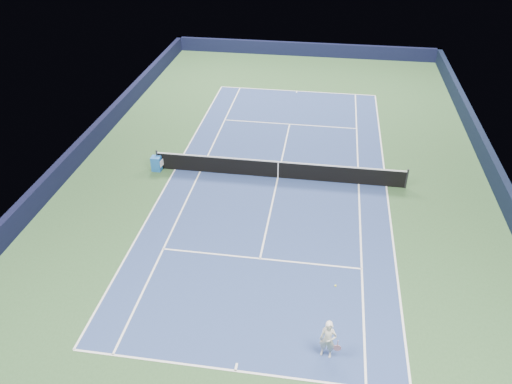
# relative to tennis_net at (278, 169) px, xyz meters

# --- Properties ---
(ground) EXTENTS (40.00, 40.00, 0.00)m
(ground) POSITION_rel_tennis_net_xyz_m (0.00, 0.00, -0.50)
(ground) COLOR #2A4A28
(ground) RESTS_ON ground
(wall_far) EXTENTS (22.00, 0.35, 1.10)m
(wall_far) POSITION_rel_tennis_net_xyz_m (0.00, 19.82, 0.05)
(wall_far) COLOR black
(wall_far) RESTS_ON ground
(wall_right) EXTENTS (0.35, 40.00, 1.10)m
(wall_right) POSITION_rel_tennis_net_xyz_m (10.82, 0.00, 0.05)
(wall_right) COLOR black
(wall_right) RESTS_ON ground
(wall_left) EXTENTS (0.35, 40.00, 1.10)m
(wall_left) POSITION_rel_tennis_net_xyz_m (-10.82, 0.00, 0.05)
(wall_left) COLOR black
(wall_left) RESTS_ON ground
(court_surface) EXTENTS (10.97, 23.77, 0.01)m
(court_surface) POSITION_rel_tennis_net_xyz_m (0.00, 0.00, -0.50)
(court_surface) COLOR navy
(court_surface) RESTS_ON ground
(baseline_far) EXTENTS (10.97, 0.08, 0.00)m
(baseline_far) POSITION_rel_tennis_net_xyz_m (0.00, 11.88, -0.50)
(baseline_far) COLOR white
(baseline_far) RESTS_ON ground
(baseline_near) EXTENTS (10.97, 0.08, 0.00)m
(baseline_near) POSITION_rel_tennis_net_xyz_m (0.00, -11.88, -0.50)
(baseline_near) COLOR white
(baseline_near) RESTS_ON ground
(sideline_doubles_right) EXTENTS (0.08, 23.77, 0.00)m
(sideline_doubles_right) POSITION_rel_tennis_net_xyz_m (5.49, 0.00, -0.50)
(sideline_doubles_right) COLOR white
(sideline_doubles_right) RESTS_ON ground
(sideline_doubles_left) EXTENTS (0.08, 23.77, 0.00)m
(sideline_doubles_left) POSITION_rel_tennis_net_xyz_m (-5.49, 0.00, -0.50)
(sideline_doubles_left) COLOR white
(sideline_doubles_left) RESTS_ON ground
(sideline_singles_right) EXTENTS (0.08, 23.77, 0.00)m
(sideline_singles_right) POSITION_rel_tennis_net_xyz_m (4.12, 0.00, -0.50)
(sideline_singles_right) COLOR white
(sideline_singles_right) RESTS_ON ground
(sideline_singles_left) EXTENTS (0.08, 23.77, 0.00)m
(sideline_singles_left) POSITION_rel_tennis_net_xyz_m (-4.12, 0.00, -0.50)
(sideline_singles_left) COLOR white
(sideline_singles_left) RESTS_ON ground
(service_line_far) EXTENTS (8.23, 0.08, 0.00)m
(service_line_far) POSITION_rel_tennis_net_xyz_m (0.00, 6.40, -0.50)
(service_line_far) COLOR white
(service_line_far) RESTS_ON ground
(service_line_near) EXTENTS (8.23, 0.08, 0.00)m
(service_line_near) POSITION_rel_tennis_net_xyz_m (0.00, -6.40, -0.50)
(service_line_near) COLOR white
(service_line_near) RESTS_ON ground
(center_service_line) EXTENTS (0.08, 12.80, 0.00)m
(center_service_line) POSITION_rel_tennis_net_xyz_m (0.00, 0.00, -0.50)
(center_service_line) COLOR white
(center_service_line) RESTS_ON ground
(center_mark_far) EXTENTS (0.08, 0.30, 0.00)m
(center_mark_far) POSITION_rel_tennis_net_xyz_m (0.00, 11.73, -0.50)
(center_mark_far) COLOR white
(center_mark_far) RESTS_ON ground
(center_mark_near) EXTENTS (0.08, 0.30, 0.00)m
(center_mark_near) POSITION_rel_tennis_net_xyz_m (0.00, -11.73, -0.50)
(center_mark_near) COLOR white
(center_mark_near) RESTS_ON ground
(tennis_net) EXTENTS (12.90, 0.10, 1.07)m
(tennis_net) POSITION_rel_tennis_net_xyz_m (0.00, 0.00, 0.00)
(tennis_net) COLOR black
(tennis_net) RESTS_ON ground
(sponsor_cube) EXTENTS (0.57, 0.45, 0.80)m
(sponsor_cube) POSITION_rel_tennis_net_xyz_m (-6.40, -0.19, -0.11)
(sponsor_cube) COLOR blue
(sponsor_cube) RESTS_ON ground
(tennis_player) EXTENTS (0.75, 1.26, 2.20)m
(tennis_player) POSITION_rel_tennis_net_xyz_m (2.85, -10.81, 0.25)
(tennis_player) COLOR silver
(tennis_player) RESTS_ON ground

